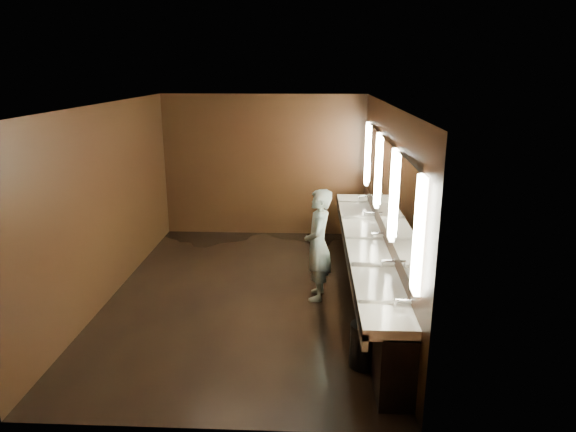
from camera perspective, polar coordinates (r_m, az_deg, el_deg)
The scene contains 10 objects.
floor at distance 7.83m, azimuth -4.60°, elevation -8.65°, with size 6.00×6.00×0.00m, color black.
ceiling at distance 7.13m, azimuth -5.11°, elevation 12.25°, with size 4.00×6.00×0.02m, color #2D2D2B.
wall_back at distance 10.26m, azimuth -2.69°, elevation 5.59°, with size 4.00×0.02×2.80m, color black.
wall_front at distance 4.56m, azimuth -9.72°, elevation -8.38°, with size 4.00×0.02×2.80m, color black.
wall_left at distance 7.87m, azimuth -19.44°, elevation 1.41°, with size 0.02×6.00×2.80m, color black.
wall_right at distance 7.37m, azimuth 10.78°, elevation 1.10°, with size 0.02×6.00×2.80m, color black.
sink_counter at distance 7.62m, azimuth 8.88°, elevation -5.46°, with size 0.55×5.40×1.01m.
mirror_band at distance 7.28m, azimuth 10.77°, elevation 3.76°, with size 0.06×5.03×1.15m.
person at distance 7.42m, azimuth 3.36°, elevation -3.21°, with size 0.60×0.39×1.64m, color #8ECAD5.
trash_bin at distance 6.04m, azimuth 8.49°, elevation -13.99°, with size 0.33×0.33×0.52m, color black.
Camera 1 is at (0.95, -7.05, 3.27)m, focal length 32.00 mm.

